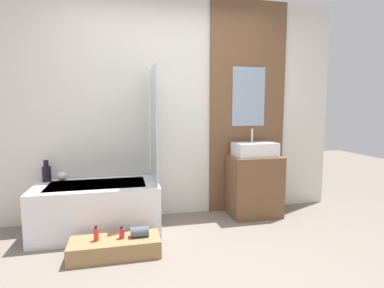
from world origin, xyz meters
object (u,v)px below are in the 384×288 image
object	(u,v)px
vase_tall_dark	(47,173)
bathtub	(98,208)
bottle_soap_secondary	(122,233)
sink	(255,149)
vase_round_light	(62,176)
wooden_step_bench	(115,247)
bottle_soap_primary	(96,234)

from	to	relation	value
vase_tall_dark	bathtub	bearing A→B (deg)	-24.02
vase_tall_dark	bottle_soap_secondary	world-z (taller)	vase_tall_dark
sink	vase_tall_dark	world-z (taller)	sink
vase_round_light	bottle_soap_secondary	distance (m)	1.09
bathtub	wooden_step_bench	size ratio (longest dim) A/B	1.61
wooden_step_bench	bottle_soap_primary	distance (m)	0.21
wooden_step_bench	sink	xyz separation A→B (m)	(1.63, 0.68, 0.73)
wooden_step_bench	sink	world-z (taller)	sink
sink	bottle_soap_primary	xyz separation A→B (m)	(-1.78, -0.68, -0.59)
sink	bottle_soap_primary	size ratio (longest dim) A/B	3.65
bathtub	bottle_soap_primary	xyz separation A→B (m)	(0.03, -0.59, -0.04)
vase_tall_dark	bottle_soap_secondary	size ratio (longest dim) A/B	2.12
vase_round_light	bottle_soap_primary	size ratio (longest dim) A/B	0.74
vase_round_light	bottle_soap_secondary	world-z (taller)	vase_round_light
sink	bottle_soap_primary	bearing A→B (deg)	-159.03
bathtub	bottle_soap_secondary	size ratio (longest dim) A/B	11.47
vase_round_light	wooden_step_bench	bearing A→B (deg)	-55.57
wooden_step_bench	bottle_soap_primary	xyz separation A→B (m)	(-0.16, 0.00, 0.14)
vase_round_light	bottle_soap_primary	world-z (taller)	vase_round_light
vase_tall_dark	bottle_soap_secondary	xyz separation A→B (m)	(0.78, -0.82, -0.41)
wooden_step_bench	vase_round_light	bearing A→B (deg)	124.43
bathtub	vase_round_light	distance (m)	0.54
vase_tall_dark	bottle_soap_secondary	distance (m)	1.20
sink	bottle_soap_secondary	world-z (taller)	sink
bottle_soap_secondary	wooden_step_bench	bearing A→B (deg)	180.00
bathtub	vase_tall_dark	size ratio (longest dim) A/B	5.42
bottle_soap_primary	wooden_step_bench	bearing A→B (deg)	0.00
wooden_step_bench	bottle_soap_secondary	size ratio (longest dim) A/B	7.14
bathtub	wooden_step_bench	distance (m)	0.64
bathtub	vase_tall_dark	xyz separation A→B (m)	(-0.53, 0.24, 0.35)
bottle_soap_primary	sink	bearing A→B (deg)	20.97
bottle_soap_secondary	vase_round_light	bearing A→B (deg)	127.13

